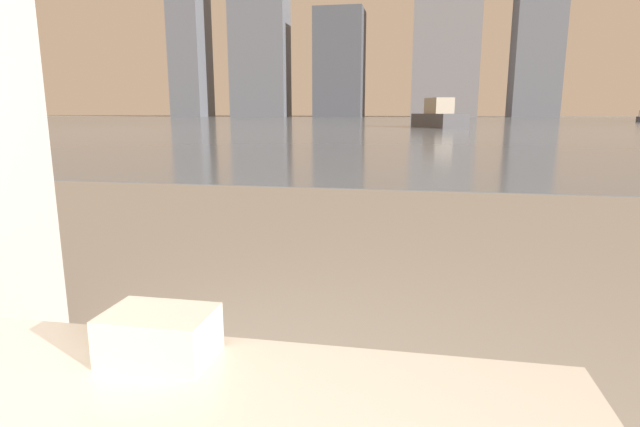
# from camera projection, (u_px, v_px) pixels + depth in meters

# --- Properties ---
(towel_stack) EXTENTS (0.26, 0.17, 0.12)m
(towel_stack) POSITION_uv_depth(u_px,v_px,m) (160.00, 335.00, 1.21)
(towel_stack) COLOR silver
(towel_stack) RESTS_ON bathtub
(harbor_water) EXTENTS (180.00, 110.00, 0.01)m
(harbor_water) POSITION_uv_depth(u_px,v_px,m) (410.00, 121.00, 60.08)
(harbor_water) COLOR slate
(harbor_water) RESTS_ON ground_plane
(harbor_boat_1) EXTENTS (3.86, 5.83, 2.07)m
(harbor_boat_1) POSITION_uv_depth(u_px,v_px,m) (438.00, 117.00, 35.51)
(harbor_boat_1) COLOR #4C4C51
(harbor_boat_1) RESTS_ON harbor_water
(skyline_tower_0) EXTENTS (7.66, 9.30, 45.94)m
(skyline_tower_0) POSITION_uv_depth(u_px,v_px,m) (189.00, 19.00, 119.13)
(skyline_tower_0) COLOR slate
(skyline_tower_0) RESTS_ON ground_plane
(skyline_tower_1) EXTENTS (13.20, 7.65, 32.46)m
(skyline_tower_1) POSITION_uv_depth(u_px,v_px,m) (260.00, 46.00, 117.30)
(skyline_tower_1) COLOR slate
(skyline_tower_1) RESTS_ON ground_plane
(skyline_tower_2) EXTENTS (10.92, 10.17, 23.82)m
(skyline_tower_2) POSITION_uv_depth(u_px,v_px,m) (340.00, 64.00, 114.71)
(skyline_tower_2) COLOR #4C515B
(skyline_tower_2) RESTS_ON ground_plane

